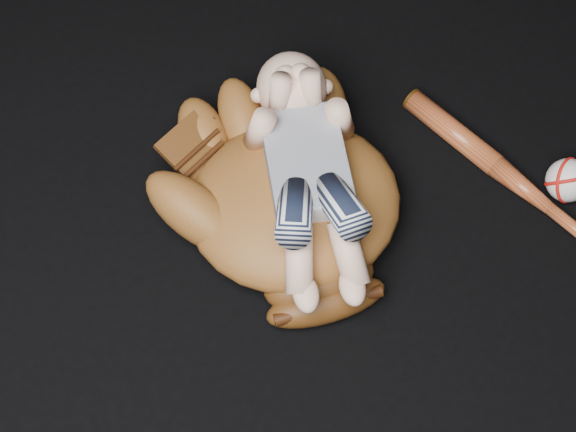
{
  "coord_description": "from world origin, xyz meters",
  "views": [
    {
      "loc": [
        -0.38,
        -0.52,
        1.17
      ],
      "look_at": [
        -0.17,
        0.05,
        0.07
      ],
      "focal_mm": 55.0,
      "sensor_mm": 36.0,
      "label": 1
    }
  ],
  "objects_px": {
    "newborn_baby": "(310,177)",
    "baseball": "(568,180)",
    "baseball_glove": "(294,198)",
    "baseball_bat": "(507,174)"
  },
  "relations": [
    {
      "from": "newborn_baby",
      "to": "baseball",
      "type": "relative_size",
      "value": 5.85
    },
    {
      "from": "baseball_glove",
      "to": "baseball_bat",
      "type": "relative_size",
      "value": 1.12
    },
    {
      "from": "newborn_baby",
      "to": "baseball",
      "type": "bearing_deg",
      "value": -1.06
    },
    {
      "from": "baseball_bat",
      "to": "baseball",
      "type": "height_order",
      "value": "baseball"
    },
    {
      "from": "newborn_baby",
      "to": "baseball",
      "type": "height_order",
      "value": "newborn_baby"
    },
    {
      "from": "baseball",
      "to": "baseball_bat",
      "type": "bearing_deg",
      "value": 147.54
    },
    {
      "from": "baseball_glove",
      "to": "baseball",
      "type": "bearing_deg",
      "value": -9.91
    },
    {
      "from": "baseball_bat",
      "to": "baseball",
      "type": "distance_m",
      "value": 0.09
    },
    {
      "from": "baseball_glove",
      "to": "baseball_bat",
      "type": "distance_m",
      "value": 0.34
    },
    {
      "from": "newborn_baby",
      "to": "baseball_bat",
      "type": "relative_size",
      "value": 0.99
    }
  ]
}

